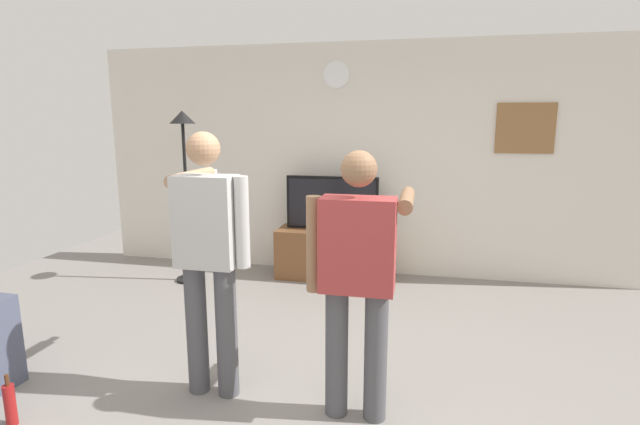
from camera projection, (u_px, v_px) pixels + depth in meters
The scene contains 10 objects.
ground_plane at pixel (292, 408), 3.03m from camera, with size 8.40×8.40×0.00m, color gray.
back_wall at pixel (357, 161), 5.60m from camera, with size 6.40×0.10×2.70m, color silver.
tv_stand at pixel (331, 254), 5.52m from camera, with size 1.25×0.51×0.57m.
television at pixel (332, 203), 5.45m from camera, with size 1.07×0.07×0.62m.
wall_clock at pixel (337, 74), 5.41m from camera, with size 0.30×0.30×0.03m, color white.
framed_picture at pixel (525, 128), 5.10m from camera, with size 0.60×0.04×0.54m, color olive.
floor_lamp at pixel (185, 161), 5.22m from camera, with size 0.32×0.32×1.92m.
person_standing_nearer_lamp at pixel (209, 251), 3.04m from camera, with size 0.57×0.78×1.75m.
person_standing_nearer_couch at pixel (358, 271), 2.80m from camera, with size 0.62×0.78×1.65m.
beverage_bottle at pixel (10, 404), 2.84m from camera, with size 0.07×0.07×0.33m.
Camera 1 is at (0.76, -2.63, 1.81)m, focal length 26.53 mm.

